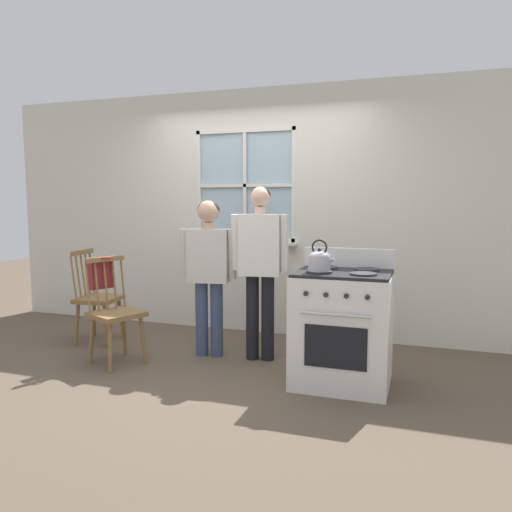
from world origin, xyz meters
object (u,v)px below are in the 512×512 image
at_px(chair_by_window, 115,314).
at_px(potted_plant, 237,235).
at_px(person_elderly_left, 209,263).
at_px(handbag, 101,274).
at_px(chair_near_wall, 97,299).
at_px(kettle, 319,260).
at_px(stove, 342,327).
at_px(person_teen_center, 260,258).

height_order(chair_by_window, potted_plant, potted_plant).
xyz_separation_m(person_elderly_left, handbag, (-0.93, -0.39, -0.10)).
relative_size(chair_near_wall, kettle, 3.94).
distance_m(stove, potted_plant, 1.97).
height_order(chair_near_wall, potted_plant, potted_plant).
xyz_separation_m(person_teen_center, handbag, (-1.43, -0.43, -0.16)).
bearing_deg(person_teen_center, stove, -33.33).
xyz_separation_m(chair_near_wall, potted_plant, (1.25, 0.86, 0.65)).
bearing_deg(person_teen_center, kettle, -46.50).
bearing_deg(chair_by_window, person_teen_center, -42.44).
xyz_separation_m(chair_near_wall, person_teen_center, (1.81, -0.01, 0.50)).
relative_size(person_teen_center, stove, 1.48).
bearing_deg(handbag, potted_plant, 56.01).
height_order(chair_by_window, handbag, same).
bearing_deg(person_elderly_left, kettle, -32.90).
relative_size(stove, kettle, 4.39).
bearing_deg(person_teen_center, chair_near_wall, 171.43).
xyz_separation_m(chair_by_window, person_elderly_left, (0.72, 0.48, 0.44)).
xyz_separation_m(stove, kettle, (-0.17, -0.13, 0.55)).
height_order(person_elderly_left, stove, person_elderly_left).
distance_m(chair_by_window, chair_near_wall, 0.80).
distance_m(chair_near_wall, stove, 2.67).
bearing_deg(person_elderly_left, person_teen_center, -5.71).
xyz_separation_m(chair_near_wall, person_elderly_left, (1.31, -0.05, 0.44)).
height_order(stove, handbag, stove).
bearing_deg(chair_near_wall, kettle, -109.15).
height_order(person_elderly_left, handbag, person_elderly_left).
bearing_deg(stove, kettle, -142.20).
bearing_deg(handbag, person_teen_center, 16.68).
relative_size(chair_near_wall, handbag, 3.17).
height_order(chair_near_wall, handbag, same).
bearing_deg(potted_plant, chair_near_wall, -145.59).
xyz_separation_m(chair_by_window, kettle, (1.87, 0.01, 0.57)).
relative_size(chair_near_wall, potted_plant, 3.86).
distance_m(kettle, potted_plant, 1.84).
bearing_deg(handbag, chair_by_window, -24.22).
height_order(person_teen_center, kettle, person_teen_center).
xyz_separation_m(chair_near_wall, kettle, (2.47, -0.52, 0.57)).
bearing_deg(chair_by_window, chair_near_wall, 72.27).
distance_m(stove, handbag, 2.28).
distance_m(person_elderly_left, handbag, 1.01).
bearing_deg(stove, person_teen_center, 155.00).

